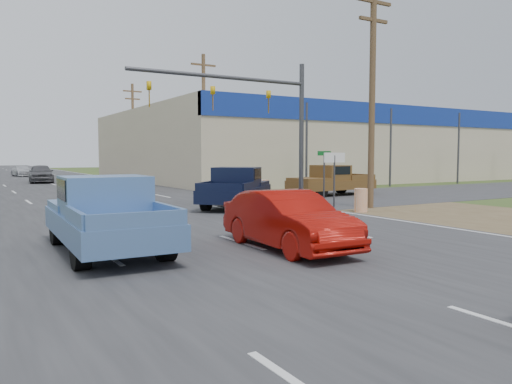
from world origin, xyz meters
TOP-DOWN VIEW (x-y plane):
  - main_road at (0.00, 40.00)m, footprint 15.00×180.00m
  - cross_road at (0.00, 18.00)m, footprint 120.00×10.00m
  - dirt_verge at (11.00, 10.00)m, footprint 8.00×18.00m
  - big_box_store at (32.00, 39.93)m, footprint 50.00×28.10m
  - utility_pole_1 at (9.50, 13.00)m, footprint 2.00×0.28m
  - utility_pole_2 at (9.50, 31.00)m, footprint 2.00×0.28m
  - utility_pole_3 at (9.50, 49.00)m, footprint 2.00×0.28m
  - tree_3 at (55.00, 70.00)m, footprint 8.40×8.40m
  - tree_5 at (30.00, 95.00)m, footprint 7.98×7.98m
  - barrel_0 at (8.00, 12.00)m, footprint 0.56×0.56m
  - barrel_1 at (8.40, 20.50)m, footprint 0.56×0.56m
  - lane_sign at (8.20, 14.00)m, footprint 1.20×0.08m
  - street_name_sign at (8.80, 15.50)m, footprint 0.80×0.08m
  - signal_mast at (5.82, 17.00)m, footprint 9.12×0.40m
  - red_convertible at (0.57, 6.58)m, footprint 1.72×4.55m
  - blue_pickup at (-3.48, 8.71)m, footprint 2.34×5.74m
  - navy_pickup at (4.43, 16.42)m, footprint 5.40×5.54m
  - brown_pickup at (12.42, 19.48)m, footprint 5.62×2.49m
  - distant_car_grey at (-0.50, 43.25)m, footprint 2.32×4.93m
  - distant_car_silver at (-0.50, 58.68)m, footprint 2.33×4.45m

SIDE VIEW (x-z plane):
  - dirt_verge at x=11.00m, z-range 0.00..0.01m
  - cross_road at x=0.00m, z-range 0.00..0.02m
  - main_road at x=0.00m, z-range 0.00..0.02m
  - barrel_0 at x=8.00m, z-range 0.00..1.00m
  - barrel_1 at x=8.40m, z-range 0.00..1.00m
  - distant_car_silver at x=-0.50m, z-range 0.00..1.23m
  - red_convertible at x=0.57m, z-range 0.00..1.48m
  - distant_car_grey at x=-0.50m, z-range 0.00..1.63m
  - brown_pickup at x=12.42m, z-range 0.01..1.83m
  - navy_pickup at x=4.43m, z-range 0.01..1.86m
  - blue_pickup at x=-3.48m, z-range 0.01..1.90m
  - street_name_sign at x=8.80m, z-range 0.30..2.91m
  - lane_sign at x=8.20m, z-range 0.64..3.16m
  - big_box_store at x=32.00m, z-range 0.01..6.61m
  - signal_mast at x=5.82m, z-range 1.30..8.30m
  - utility_pole_1 at x=9.50m, z-range 0.32..10.32m
  - utility_pole_2 at x=9.50m, z-range 0.32..10.32m
  - utility_pole_3 at x=9.50m, z-range 0.32..10.32m
  - tree_5 at x=30.00m, z-range 0.94..10.82m
  - tree_3 at x=55.00m, z-range 0.99..11.39m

